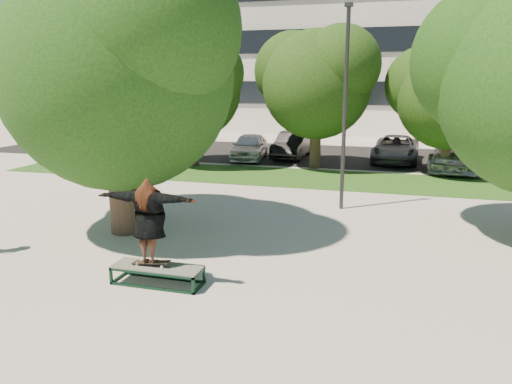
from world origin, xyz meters
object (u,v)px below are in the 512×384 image
(grind_box, at_px, (158,275))
(car_dark, at_px, (293,145))
(car_silver_a, at_px, (250,147))
(tree_left, at_px, (116,60))
(car_silver_b, at_px, (460,151))
(lamppost, at_px, (345,107))
(car_grey, at_px, (396,149))

(grind_box, bearing_deg, car_dark, 92.68)
(car_silver_a, bearing_deg, tree_left, -96.27)
(grind_box, distance_m, car_dark, 16.62)
(tree_left, height_order, car_silver_b, tree_left)
(lamppost, xyz_separation_m, car_silver_a, (-5.55, 8.50, -2.49))
(car_dark, bearing_deg, car_grey, 3.58)
(car_silver_a, bearing_deg, car_grey, 3.07)
(car_grey, bearing_deg, car_dark, -175.82)
(lamppost, height_order, car_silver_b, lamppost)
(tree_left, bearing_deg, car_silver_a, 91.20)
(lamppost, bearing_deg, car_grey, 81.31)
(grind_box, height_order, car_silver_b, car_silver_b)
(car_silver_b, bearing_deg, car_grey, 167.54)
(tree_left, xyz_separation_m, lamppost, (5.29, 3.91, -1.27))
(car_grey, bearing_deg, car_silver_b, -19.84)
(grind_box, relative_size, car_silver_b, 0.32)
(tree_left, distance_m, lamppost, 6.70)
(car_dark, bearing_deg, tree_left, -95.22)
(tree_left, height_order, car_silver_a, tree_left)
(grind_box, xyz_separation_m, car_silver_a, (-2.74, 15.43, 0.47))
(car_dark, height_order, car_silver_b, car_silver_b)
(tree_left, height_order, grind_box, tree_left)
(grind_box, height_order, car_grey, car_grey)
(lamppost, height_order, car_grey, lamppost)
(lamppost, relative_size, car_grey, 1.33)
(lamppost, relative_size, car_dark, 1.53)
(lamppost, xyz_separation_m, car_silver_b, (4.31, 8.66, -2.34))
(car_grey, bearing_deg, car_silver_a, -166.95)
(car_silver_a, relative_size, car_grey, 0.84)
(car_grey, bearing_deg, lamppost, -96.18)
(car_grey, relative_size, car_silver_b, 0.82)
(lamppost, height_order, car_silver_a, lamppost)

